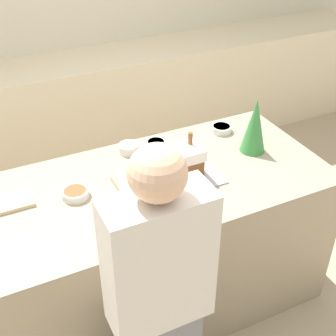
% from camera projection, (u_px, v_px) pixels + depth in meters
% --- Properties ---
extents(ground_plane, '(12.00, 12.00, 0.00)m').
position_uv_depth(ground_plane, '(157.00, 297.00, 2.95)').
color(ground_plane, tan).
extents(wall_back, '(8.00, 0.05, 2.60)m').
position_uv_depth(wall_back, '(46.00, 5.00, 3.78)').
color(wall_back, beige).
rests_on(wall_back, ground_plane).
extents(back_cabinet_block, '(6.00, 0.60, 0.93)m').
position_uv_depth(back_cabinet_block, '(70.00, 114.00, 4.01)').
color(back_cabinet_block, beige).
rests_on(back_cabinet_block, ground_plane).
extents(kitchen_island, '(1.88, 0.89, 0.90)m').
position_uv_depth(kitchen_island, '(155.00, 244.00, 2.70)').
color(kitchen_island, gray).
rests_on(kitchen_island, ground_plane).
extents(baking_tray, '(0.36, 0.31, 0.01)m').
position_uv_depth(baking_tray, '(184.00, 176.00, 2.48)').
color(baking_tray, '#9E9EA8').
rests_on(baking_tray, kitchen_island).
extents(gingerbread_house, '(0.18, 0.16, 0.24)m').
position_uv_depth(gingerbread_house, '(185.00, 161.00, 2.43)').
color(gingerbread_house, brown).
rests_on(gingerbread_house, baking_tray).
extents(decorative_tree, '(0.14, 0.14, 0.32)m').
position_uv_depth(decorative_tree, '(255.00, 126.00, 2.61)').
color(decorative_tree, '#33843D').
rests_on(decorative_tree, kitchen_island).
extents(candy_bowl_behind_tray, '(0.14, 0.14, 0.04)m').
position_uv_depth(candy_bowl_behind_tray, '(75.00, 193.00, 2.32)').
color(candy_bowl_behind_tray, silver).
rests_on(candy_bowl_behind_tray, kitchen_island).
extents(candy_bowl_near_tray_right, '(0.12, 0.12, 0.05)m').
position_uv_depth(candy_bowl_near_tray_right, '(156.00, 144.00, 2.71)').
color(candy_bowl_near_tray_right, white).
rests_on(candy_bowl_near_tray_right, kitchen_island).
extents(candy_bowl_front_corner, '(0.11, 0.11, 0.05)m').
position_uv_depth(candy_bowl_front_corner, '(129.00, 148.00, 2.67)').
color(candy_bowl_front_corner, silver).
rests_on(candy_bowl_front_corner, kitchen_island).
extents(candy_bowl_far_right, '(0.13, 0.13, 0.04)m').
position_uv_depth(candy_bowl_far_right, '(221.00, 128.00, 2.87)').
color(candy_bowl_far_right, silver).
rests_on(candy_bowl_far_right, kitchen_island).
extents(cookbook, '(0.24, 0.13, 0.02)m').
position_uv_depth(cookbook, '(8.00, 204.00, 2.27)').
color(cookbook, '#CCB78C').
rests_on(cookbook, kitchen_island).
extents(person, '(0.41, 0.51, 1.56)m').
position_uv_depth(person, '(159.00, 305.00, 1.89)').
color(person, slate).
rests_on(person, ground_plane).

